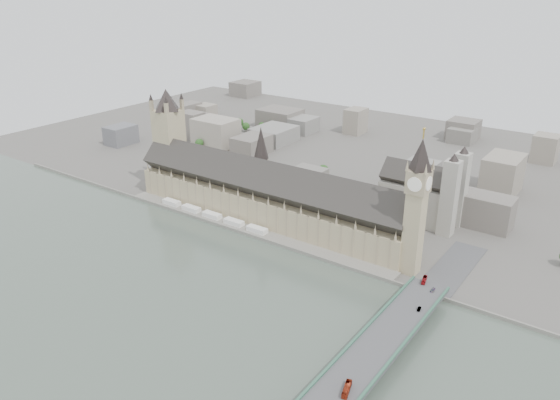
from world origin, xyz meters
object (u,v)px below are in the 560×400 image
Objects in this scene: elizabeth_tower at (417,198)px; westminster_bridge at (382,346)px; palace_of_westminster at (266,196)px; car_silver at (419,309)px; victoria_tower at (169,135)px; car_approach at (433,290)px; red_bus_south at (347,389)px; westminster_abbey at (423,195)px; red_bus_north at (424,280)px.

elizabeth_tower is 111.81m from westminster_bridge.
palace_of_westminster is 181.79m from car_silver.
westminster_bridge is at bearing -108.77° from car_silver.
victoria_tower is 296.21m from car_approach.
victoria_tower is at bearing 176.04° from elizabeth_tower.
palace_of_westminster is 228.46m from red_bus_south.
palace_of_westminster reaches higher than westminster_bridge.
car_silver is (56.87, -144.27, -14.04)m from westminster_abbey.
red_bus_north is at bearing 96.69° from car_silver.
victoria_tower is (-260.00, 18.00, -2.88)m from elizabeth_tower.
westminster_abbey is at bearing 107.29° from elizabeth_tower.
westminster_bridge is 71.98m from red_bus_north.
westminster_abbey is 5.61× the size of red_bus_south.
red_bus_south is at bearing -101.23° from car_silver.
palace_of_westminster is 25.81× the size of red_bus_north.
westminster_bridge is 49.88m from red_bus_south.
red_bus_south is (166.15, -156.43, -10.77)m from palace_of_westminster.
elizabeth_tower is 55.82m from red_bus_north.
red_bus_south is 87.48m from car_silver.
victoria_tower reaches higher than car_approach.
car_approach is at bearing -53.37° from red_bus_north.
car_silver reaches higher than car_approach.
car_silver is (289.80, -75.27, -44.16)m from victoria_tower.
westminster_abbey is 121.15m from red_bus_north.
elizabeth_tower reaches higher than palace_of_westminster.
red_bus_north is at bearing -67.14° from westminster_abbey.
victoria_tower is 0.31× the size of westminster_bridge.
westminster_abbey is (232.92, 69.00, -30.12)m from victoria_tower.
elizabeth_tower is 21.65× the size of car_approach.
victoria_tower is 20.82× the size of car_silver.
car_approach is at bearing 85.85° from westminster_bridge.
victoria_tower is 286.17m from red_bus_north.
palace_of_westminster is at bearing -2.96° from victoria_tower.
westminster_abbey is (-51.08, 182.50, 19.96)m from westminster_bridge.
red_bus_north is 121.08m from red_bus_south.
car_silver is at bearing -14.56° from victoria_tower.
palace_of_westminster is at bearing 175.15° from elizabeth_tower.
westminster_bridge is (162.00, -107.20, -17.58)m from palace_of_westminster.
victoria_tower is at bearing 134.33° from red_bus_south.
elizabeth_tower is 260.64m from victoria_tower.
palace_of_westminster is at bearing -145.83° from westminster_abbey.
victoria_tower is 244.79m from westminster_abbey.
victoria_tower reaches higher than palace_of_westminster.
westminster_bridge is 190.56m from westminster_abbey.
car_silver is at bearing -22.34° from palace_of_westminster.
car_silver reaches higher than westminster_bridge.
palace_of_westminster is at bearing 146.51° from westminster_bridge.
victoria_tower is 9.74× the size of red_bus_north.
victoria_tower is 20.14× the size of car_approach.
elizabeth_tower is at bearing 117.51° from red_bus_north.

